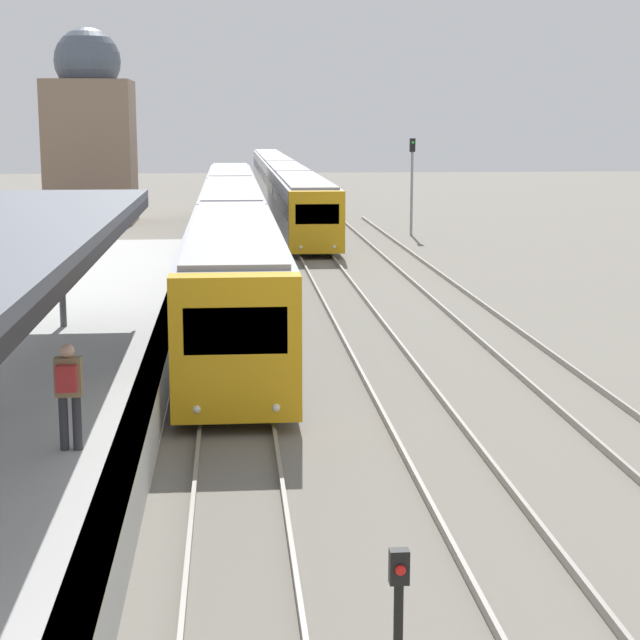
% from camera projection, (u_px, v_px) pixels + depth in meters
% --- Properties ---
extents(person_on_platform, '(0.40, 0.40, 1.66)m').
position_uv_depth(person_on_platform, '(69.00, 388.00, 16.16)').
color(person_on_platform, '#2D2D33').
rests_on(person_on_platform, station_platform).
extents(train_near, '(2.53, 52.36, 3.21)m').
position_uv_depth(train_near, '(232.00, 220.00, 45.76)').
color(train_near, gold).
rests_on(train_near, ground_plane).
extents(train_far, '(2.46, 65.79, 3.09)m').
position_uv_depth(train_far, '(281.00, 180.00, 78.35)').
color(train_far, gold).
rests_on(train_far, ground_plane).
extents(signal_post_near, '(0.20, 0.21, 1.72)m').
position_uv_depth(signal_post_near, '(399.00, 610.00, 10.83)').
color(signal_post_near, black).
rests_on(signal_post_near, ground_plane).
extents(signal_mast_far, '(0.28, 0.29, 5.07)m').
position_uv_depth(signal_mast_far, '(412.00, 175.00, 55.94)').
color(signal_mast_far, gray).
rests_on(signal_mast_far, ground_plane).
extents(distant_domed_building, '(5.00, 5.00, 11.28)m').
position_uv_depth(distant_domed_building, '(90.00, 133.00, 62.59)').
color(distant_domed_building, '#89705B').
rests_on(distant_domed_building, ground_plane).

